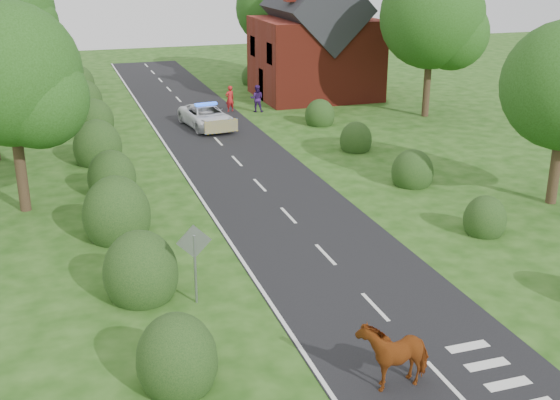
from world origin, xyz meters
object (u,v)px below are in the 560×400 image
object	(u,v)px
pedestrian_red	(230,99)
road_sign	(194,252)
cow	(394,356)
pedestrian_purple	(257,98)
police_van	(206,116)

from	to	relation	value
pedestrian_red	road_sign	bearing A→B (deg)	57.24
cow	pedestrian_red	bearing A→B (deg)	166.89
road_sign	cow	bearing A→B (deg)	-55.74
pedestrian_purple	pedestrian_red	bearing A→B (deg)	0.87
road_sign	pedestrian_red	distance (m)	26.23
cow	road_sign	bearing A→B (deg)	-151.90
road_sign	pedestrian_purple	xyz separation A→B (m)	(9.17, 24.52, -0.78)
cow	pedestrian_purple	xyz separation A→B (m)	(5.40, 30.06, 0.17)
pedestrian_purple	road_sign	bearing A→B (deg)	90.31
cow	police_van	distance (m)	26.96
police_van	pedestrian_purple	size ratio (longest dim) A/B	2.91
cow	pedestrian_purple	bearing A→B (deg)	163.66
cow	police_van	bearing A→B (deg)	170.99
road_sign	pedestrian_purple	distance (m)	26.19
road_sign	cow	xyz separation A→B (m)	(3.77, -5.54, -0.95)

